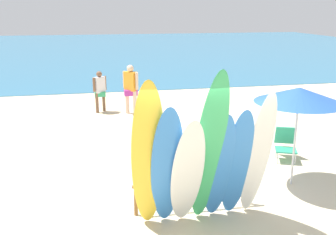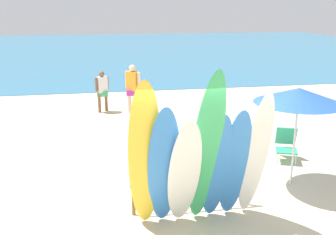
{
  "view_description": "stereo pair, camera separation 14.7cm",
  "coord_description": "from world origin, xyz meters",
  "px_view_note": "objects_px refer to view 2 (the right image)",
  "views": [
    {
      "loc": [
        -1.75,
        -6.26,
        3.63
      ],
      "look_at": [
        0.0,
        2.43,
        1.11
      ],
      "focal_mm": 41.24,
      "sensor_mm": 36.0,
      "label": 1
    },
    {
      "loc": [
        -1.61,
        -6.29,
        3.63
      ],
      "look_at": [
        0.0,
        2.43,
        1.11
      ],
      "focal_mm": 41.24,
      "sensor_mm": 36.0,
      "label": 2
    }
  ],
  "objects_px": {
    "surfboard_yellow_0": "(145,158)",
    "surfboard_blue_1": "(164,168)",
    "surfboard_blue_4": "(217,168)",
    "beach_chair_red": "(286,143)",
    "beachgoer_by_water": "(133,86)",
    "beach_umbrella": "(299,96)",
    "surfboard_white_2": "(184,174)",
    "surfboard_blue_5": "(235,165)",
    "beachgoer_midbeach": "(102,89)",
    "surfboard_rack": "(192,187)",
    "surfboard_white_6": "(256,156)",
    "surfboard_green_3": "(206,151)"
  },
  "relations": [
    {
      "from": "surfboard_blue_5",
      "to": "surfboard_white_6",
      "type": "distance_m",
      "value": 0.39
    },
    {
      "from": "beachgoer_midbeach",
      "to": "surfboard_blue_5",
      "type": "bearing_deg",
      "value": 71.03
    },
    {
      "from": "surfboard_yellow_0",
      "to": "surfboard_white_6",
      "type": "distance_m",
      "value": 1.92
    },
    {
      "from": "surfboard_blue_4",
      "to": "beach_chair_red",
      "type": "relative_size",
      "value": 2.51
    },
    {
      "from": "surfboard_blue_1",
      "to": "surfboard_blue_4",
      "type": "distance_m",
      "value": 0.93
    },
    {
      "from": "surfboard_yellow_0",
      "to": "beachgoer_midbeach",
      "type": "bearing_deg",
      "value": 97.98
    },
    {
      "from": "surfboard_rack",
      "to": "beachgoer_midbeach",
      "type": "xyz_separation_m",
      "value": [
        -1.47,
        7.49,
        0.4
      ]
    },
    {
      "from": "surfboard_blue_4",
      "to": "surfboard_blue_5",
      "type": "distance_m",
      "value": 0.33
    },
    {
      "from": "surfboard_green_3",
      "to": "surfboard_white_6",
      "type": "xyz_separation_m",
      "value": [
        0.92,
        0.13,
        -0.21
      ]
    },
    {
      "from": "surfboard_rack",
      "to": "beachgoer_by_water",
      "type": "height_order",
      "value": "beachgoer_by_water"
    },
    {
      "from": "surfboard_yellow_0",
      "to": "surfboard_white_2",
      "type": "bearing_deg",
      "value": -2.24
    },
    {
      "from": "surfboard_green_3",
      "to": "beach_chair_red",
      "type": "xyz_separation_m",
      "value": [
        2.83,
        2.64,
        -0.97
      ]
    },
    {
      "from": "beachgoer_by_water",
      "to": "beach_chair_red",
      "type": "relative_size",
      "value": 2.09
    },
    {
      "from": "surfboard_rack",
      "to": "surfboard_blue_4",
      "type": "bearing_deg",
      "value": -59.82
    },
    {
      "from": "surfboard_rack",
      "to": "surfboard_blue_4",
      "type": "relative_size",
      "value": 1.08
    },
    {
      "from": "surfboard_yellow_0",
      "to": "beach_umbrella",
      "type": "distance_m",
      "value": 3.53
    },
    {
      "from": "surfboard_blue_1",
      "to": "surfboard_white_6",
      "type": "xyz_separation_m",
      "value": [
        1.61,
        0.09,
        0.06
      ]
    },
    {
      "from": "surfboard_yellow_0",
      "to": "beach_umbrella",
      "type": "height_order",
      "value": "surfboard_yellow_0"
    },
    {
      "from": "surfboard_white_2",
      "to": "surfboard_green_3",
      "type": "xyz_separation_m",
      "value": [
        0.36,
        0.0,
        0.38
      ]
    },
    {
      "from": "beachgoer_by_water",
      "to": "beach_umbrella",
      "type": "xyz_separation_m",
      "value": [
        2.74,
        -6.37,
        0.94
      ]
    },
    {
      "from": "surfboard_green_3",
      "to": "beach_umbrella",
      "type": "xyz_separation_m",
      "value": [
        2.26,
        1.27,
        0.55
      ]
    },
    {
      "from": "surfboard_white_2",
      "to": "surfboard_blue_5",
      "type": "distance_m",
      "value": 0.93
    },
    {
      "from": "beachgoer_midbeach",
      "to": "surfboard_yellow_0",
      "type": "bearing_deg",
      "value": 60.15
    },
    {
      "from": "beachgoer_by_water",
      "to": "beach_umbrella",
      "type": "height_order",
      "value": "beach_umbrella"
    },
    {
      "from": "surfboard_white_6",
      "to": "beachgoer_by_water",
      "type": "xyz_separation_m",
      "value": [
        -1.39,
        7.51,
        -0.19
      ]
    },
    {
      "from": "surfboard_yellow_0",
      "to": "surfboard_blue_4",
      "type": "height_order",
      "value": "surfboard_yellow_0"
    },
    {
      "from": "surfboard_blue_1",
      "to": "surfboard_white_6",
      "type": "height_order",
      "value": "surfboard_white_6"
    },
    {
      "from": "surfboard_white_2",
      "to": "beach_umbrella",
      "type": "bearing_deg",
      "value": 24.8
    },
    {
      "from": "surfboard_blue_4",
      "to": "beach_chair_red",
      "type": "distance_m",
      "value": 3.65
    },
    {
      "from": "surfboard_blue_4",
      "to": "beach_umbrella",
      "type": "relative_size",
      "value": 1.0
    },
    {
      "from": "surfboard_yellow_0",
      "to": "surfboard_blue_1",
      "type": "bearing_deg",
      "value": 0.29
    },
    {
      "from": "surfboard_rack",
      "to": "surfboard_yellow_0",
      "type": "distance_m",
      "value": 1.4
    },
    {
      "from": "surfboard_yellow_0",
      "to": "beachgoer_by_water",
      "type": "distance_m",
      "value": 7.6
    },
    {
      "from": "surfboard_rack",
      "to": "beach_umbrella",
      "type": "relative_size",
      "value": 1.08
    },
    {
      "from": "surfboard_blue_5",
      "to": "surfboard_yellow_0",
      "type": "bearing_deg",
      "value": -177.19
    },
    {
      "from": "surfboard_green_3",
      "to": "surfboard_white_2",
      "type": "bearing_deg",
      "value": 174.74
    },
    {
      "from": "surfboard_yellow_0",
      "to": "surfboard_blue_4",
      "type": "xyz_separation_m",
      "value": [
        1.23,
        0.07,
        -0.31
      ]
    },
    {
      "from": "surfboard_blue_1",
      "to": "beach_chair_red",
      "type": "relative_size",
      "value": 2.79
    },
    {
      "from": "surfboard_white_6",
      "to": "surfboard_blue_4",
      "type": "bearing_deg",
      "value": 174.26
    },
    {
      "from": "beachgoer_midbeach",
      "to": "beach_chair_red",
      "type": "height_order",
      "value": "beachgoer_midbeach"
    },
    {
      "from": "surfboard_yellow_0",
      "to": "surfboard_white_2",
      "type": "relative_size",
      "value": 1.26
    },
    {
      "from": "surfboard_blue_4",
      "to": "surfboard_white_6",
      "type": "relative_size",
      "value": 0.86
    },
    {
      "from": "beachgoer_by_water",
      "to": "beach_umbrella",
      "type": "relative_size",
      "value": 0.83
    },
    {
      "from": "surfboard_rack",
      "to": "surfboard_white_6",
      "type": "bearing_deg",
      "value": -27.44
    },
    {
      "from": "surfboard_blue_4",
      "to": "beachgoer_by_water",
      "type": "relative_size",
      "value": 1.21
    },
    {
      "from": "surfboard_blue_4",
      "to": "beach_umbrella",
      "type": "bearing_deg",
      "value": 27.09
    },
    {
      "from": "surfboard_yellow_0",
      "to": "beachgoer_midbeach",
      "type": "height_order",
      "value": "surfboard_yellow_0"
    },
    {
      "from": "surfboard_blue_5",
      "to": "beachgoer_midbeach",
      "type": "height_order",
      "value": "surfboard_blue_5"
    },
    {
      "from": "beach_chair_red",
      "to": "beachgoer_midbeach",
      "type": "bearing_deg",
      "value": 150.34
    },
    {
      "from": "beach_umbrella",
      "to": "surfboard_blue_4",
      "type": "bearing_deg",
      "value": -150.76
    }
  ]
}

